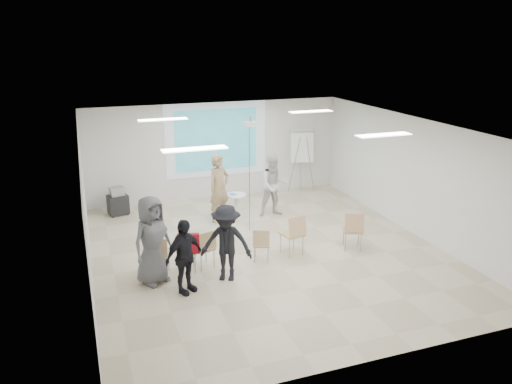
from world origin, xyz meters
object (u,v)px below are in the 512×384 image
object	(u,v)px
chair_left_inner	(205,246)
chair_right_far	(353,228)
pedestal_table	(236,204)
flipchart_easel	(302,147)
laptop	(203,247)
audience_mid	(226,238)
av_cart	(118,202)
player_right	(274,182)
audience_left	(184,251)
chair_far_left	(159,253)
audience_outer	(152,235)
chair_center	(261,242)
player_left	(219,184)
chair_right_inner	(294,232)
chair_left_mid	(187,249)

from	to	relation	value
chair_left_inner	chair_right_far	xyz separation A→B (m)	(3.56, -0.24, 0.05)
pedestal_table	flipchart_easel	world-z (taller)	flipchart_easel
laptop	audience_mid	xyz separation A→B (m)	(0.32, -0.77, 0.47)
av_cart	chair_right_far	bearing A→B (deg)	-53.30
player_right	audience_left	bearing A→B (deg)	-128.32
chair_far_left	audience_left	world-z (taller)	audience_left
audience_left	av_cart	distance (m)	5.24
laptop	audience_outer	size ratio (longest dim) A/B	0.15
pedestal_table	chair_center	distance (m)	2.99
player_left	audience_mid	xyz separation A→B (m)	(-0.79, -3.41, -0.13)
chair_right_far	audience_mid	world-z (taller)	audience_mid
player_right	chair_right_inner	distance (m)	2.78
player_left	audience_left	distance (m)	4.06
pedestal_table	audience_mid	xyz separation A→B (m)	(-1.32, -3.53, 0.55)
chair_left_mid	flipchart_easel	distance (m)	6.68
audience_left	audience_outer	bearing A→B (deg)	98.42
player_left	audience_left	size ratio (longest dim) A/B	1.21
player_right	chair_left_inner	bearing A→B (deg)	-130.67
chair_right_far	audience_left	bearing A→B (deg)	-148.50
player_left	chair_far_left	distance (m)	3.55
chair_center	audience_mid	xyz separation A→B (m)	(-0.98, -0.56, 0.47)
player_right	laptop	xyz separation A→B (m)	(-2.70, -2.58, -0.51)
chair_left_mid	av_cart	world-z (taller)	chair_left_mid
audience_mid	chair_center	bearing A→B (deg)	56.37
player_left	chair_right_far	world-z (taller)	player_left
audience_outer	chair_left_inner	bearing A→B (deg)	-18.09
audience_outer	flipchart_easel	size ratio (longest dim) A/B	1.04
audience_outer	chair_far_left	bearing A→B (deg)	25.23
pedestal_table	av_cart	size ratio (longest dim) A/B	0.91
audience_left	audience_mid	distance (m)	0.97
player_right	chair_left_mid	world-z (taller)	player_right
laptop	chair_left_mid	bearing A→B (deg)	1.96
chair_left_inner	audience_outer	world-z (taller)	audience_outer
laptop	av_cart	distance (m)	4.39
chair_left_inner	audience_outer	xyz separation A→B (m)	(-1.17, -0.28, 0.53)
player_right	chair_far_left	distance (m)	4.63
chair_left_mid	chair_right_inner	distance (m)	2.55
pedestal_table	audience_outer	bearing A→B (deg)	-131.63
chair_right_far	chair_center	bearing A→B (deg)	-160.98
chair_far_left	chair_left_mid	world-z (taller)	chair_left_mid
audience_left	audience_outer	distance (m)	0.85
player_left	audience_mid	bearing A→B (deg)	-130.36
chair_center	audience_outer	distance (m)	2.52
flipchart_easel	pedestal_table	bearing A→B (deg)	-133.50
player_right	chair_far_left	size ratio (longest dim) A/B	2.20
pedestal_table	audience_mid	size ratio (longest dim) A/B	0.39
laptop	audience_mid	size ratio (longest dim) A/B	0.17
flipchart_easel	av_cart	distance (m)	6.00
pedestal_table	player_left	size ratio (longest dim) A/B	0.35
flipchart_easel	av_cart	size ratio (longest dim) A/B	2.47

